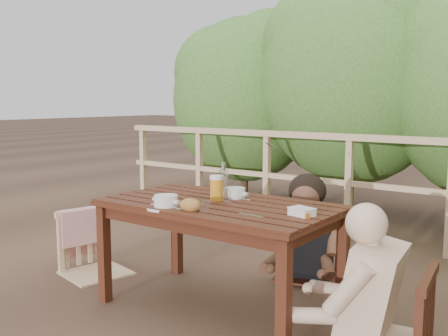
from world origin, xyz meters
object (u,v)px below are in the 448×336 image
Objects in this scene: bottle at (223,183)px; soup_far at (234,194)px; chair_far at (309,216)px; tumbler at (205,208)px; butter_tub at (302,213)px; chair_right at (388,272)px; chair_left at (94,216)px; soup_near at (166,202)px; woman at (310,197)px; table at (219,257)px; diner_right at (395,234)px; bread_roll at (191,205)px; beer_glass at (217,189)px.

soup_far is at bearing 87.51° from bottle.
chair_far is 11.84× the size of tumbler.
chair_far is 0.77m from soup_far.
chair_far is at bearing 130.57° from butter_tub.
bottle reaches higher than chair_right.
chair_left is 6.64× the size of butter_tub.
woman is at bearing 73.49° from soup_near.
chair_far is 0.14m from woman.
chair_right is 11.59× the size of tumbler.
diner_right reaches higher than table.
chair_far is at bearing 75.53° from soup_far.
chair_right is 6.70× the size of butter_tub.
chair_far is 6.85× the size of butter_tub.
chair_left reaches higher than bread_roll.
chair_left is 1.14m from beer_glass.
table is 8.47× the size of beer_glass.
diner_right reaches higher than woman.
beer_glass is at bearing -123.23° from chair_far.
soup_near is at bearing -84.93° from chair_right.
chair_far reaches higher than soup_near.
bread_roll is at bearing -88.93° from table.
table is 10.47× the size of bread_roll.
table is 5.69× the size of bottle.
tumbler is (0.16, -0.32, -0.05)m from beer_glass.
chair_left is 6.49× the size of bread_roll.
soup_near is (-0.35, -1.19, 0.11)m from woman.
soup_far is at bearing 93.41° from table.
chair_right reaches higher than soup_near.
diner_right is 1.32m from soup_near.
tumbler is at bearing 2.87° from soup_near.
chair_far is at bearing -42.59° from chair_left.
bottle is at bearing 93.46° from bread_roll.
diner_right reaches higher than soup_near.
soup_far reaches higher than table.
beer_glass is 1.27× the size of butter_tub.
diner_right reaches higher than beer_glass.
tumbler is (-1.00, -0.27, 0.05)m from diner_right.
woman is 5.11× the size of soup_far.
tumbler is at bearing 97.45° from diner_right.
beer_glass is at bearing -72.99° from chair_left.
soup_near is (-1.26, -0.28, 0.26)m from chair_right.
beer_glass is at bearing 79.87° from diner_right.
table is at bearing 111.31° from tumbler.
tumbler is (0.12, -0.34, -0.09)m from bottle.
diner_right is at bearing 18.05° from butter_tub.
soup_near is at bearing 55.25° from woman.
chair_left reaches higher than tumbler.
chair_left is at bearing 83.20° from diner_right.
tumbler is at bearing -137.45° from butter_tub.
butter_tub is at bearing 18.67° from soup_near.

